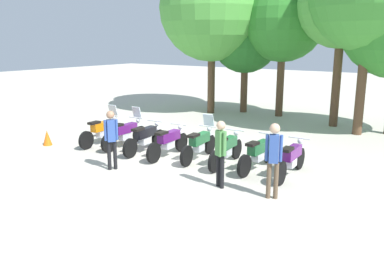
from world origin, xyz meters
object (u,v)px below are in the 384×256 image
object	(u,v)px
motorcycle_6	(258,153)
motorcycle_1	(125,133)
motorcycle_7	(291,159)
person_0	(274,154)
motorcycle_3	(169,141)
motorcycle_4	(199,143)
tree_2	(245,40)
person_1	(221,149)
traffic_cone	(47,138)
motorcycle_2	(145,137)
motorcycle_5	(226,149)
person_2	(111,135)
tree_3	(283,20)
tree_1	(212,8)
tree_0	(212,4)
motorcycle_0	(102,130)
tree_4	(343,4)

from	to	relation	value
motorcycle_6	motorcycle_1	bearing A→B (deg)	97.35
motorcycle_7	person_0	size ratio (longest dim) A/B	1.20
motorcycle_3	motorcycle_4	bearing A→B (deg)	-74.84
motorcycle_4	person_0	xyz separation A→B (m)	(3.16, -1.64, 0.57)
motorcycle_7	tree_2	size ratio (longest dim) A/B	0.40
tree_2	person_1	bearing A→B (deg)	-65.88
traffic_cone	motorcycle_6	bearing A→B (deg)	13.60
motorcycle_2	traffic_cone	bearing A→B (deg)	106.89
motorcycle_4	traffic_cone	size ratio (longest dim) A/B	3.98
motorcycle_5	tree_2	world-z (taller)	tree_2
person_0	person_2	size ratio (longest dim) A/B	1.05
motorcycle_3	motorcycle_6	xyz separation A→B (m)	(2.96, 0.43, 0.00)
motorcycle_4	person_2	world-z (taller)	person_2
tree_2	tree_3	size ratio (longest dim) A/B	0.82
motorcycle_1	person_0	xyz separation A→B (m)	(6.11, -1.38, 0.57)
motorcycle_4	person_1	bearing A→B (deg)	-139.46
motorcycle_1	tree_1	bearing A→B (deg)	7.92
person_2	tree_0	size ratio (longest dim) A/B	0.21
tree_1	motorcycle_5	bearing A→B (deg)	-55.09
motorcycle_1	person_1	size ratio (longest dim) A/B	1.26
motorcycle_2	tree_3	distance (m)	9.73
motorcycle_0	person_1	bearing A→B (deg)	-107.42
motorcycle_1	tree_0	world-z (taller)	tree_0
motorcycle_0	person_0	size ratio (longest dim) A/B	1.20
motorcycle_2	tree_2	size ratio (longest dim) A/B	0.40
motorcycle_5	motorcycle_6	size ratio (longest dim) A/B	1.00
motorcycle_1	motorcycle_6	size ratio (longest dim) A/B	1.00
motorcycle_1	motorcycle_6	bearing A→B (deg)	-86.28
traffic_cone	person_2	bearing A→B (deg)	-8.53
motorcycle_4	tree_2	world-z (taller)	tree_2
motorcycle_4	tree_2	bearing A→B (deg)	12.81
tree_0	motorcycle_6	bearing A→B (deg)	-51.10
tree_2	traffic_cone	xyz separation A→B (m)	(-2.69, -10.11, -3.48)
motorcycle_1	person_0	world-z (taller)	person_0
motorcycle_3	motorcycle_4	world-z (taller)	motorcycle_4
motorcycle_0	tree_3	xyz separation A→B (m)	(3.18, 8.81, 4.14)
person_0	person_2	world-z (taller)	person_0
motorcycle_0	motorcycle_3	xyz separation A→B (m)	(2.96, 0.11, -0.01)
tree_1	motorcycle_3	bearing A→B (deg)	-67.73
motorcycle_6	tree_0	xyz separation A→B (m)	(-6.87, 8.51, 5.11)
tree_3	motorcycle_0	bearing A→B (deg)	-109.84
tree_1	tree_2	bearing A→B (deg)	41.54
motorcycle_3	person_0	bearing A→B (deg)	-110.61
motorcycle_1	person_2	xyz separation A→B (m)	(1.42, -2.01, 0.51)
motorcycle_1	tree_1	size ratio (longest dim) A/B	0.28
motorcycle_4	motorcycle_6	bearing A→B (deg)	-92.21
motorcycle_4	tree_4	size ratio (longest dim) A/B	0.31
motorcycle_3	person_2	size ratio (longest dim) A/B	1.26
person_1	motorcycle_6	bearing A→B (deg)	19.59
person_1	motorcycle_4	bearing A→B (deg)	71.90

